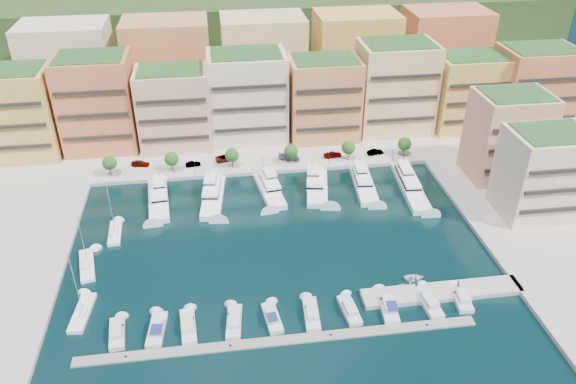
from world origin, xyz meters
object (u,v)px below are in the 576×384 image
object	(u,v)px
lamppost_1	(195,165)
cruiser_1	(157,330)
tree_1	(172,159)
car_3	(289,157)
car_1	(193,164)
car_4	(333,154)
lamppost_0	(125,169)
cruiser_5	(311,314)
sailboat_0	(82,313)
tender_2	(414,278)
cruiser_0	(117,334)
car_5	(375,152)
lamppost_4	(393,152)
cruiser_2	(188,327)
tree_0	(109,163)
yacht_4	(317,185)
yacht_5	(363,182)
car_0	(140,163)
cruiser_7	(388,307)
yacht_2	(213,194)
tree_4	(348,148)
cruiser_4	(272,318)
cruiser_8	(429,303)
yacht_3	(269,188)
cruiser_6	(350,310)
tree_2	(232,155)
sailboat_2	(115,233)
tree_3	(291,151)
person_1	(458,284)
tender_1	(401,285)
lamppost_2	(263,160)
cruiser_3	(234,322)
yacht_1	(159,198)
person_0	(417,283)
cruiser_9	(462,299)
sailboat_1	(87,266)
lamppost_3	(329,156)

from	to	relation	value
lamppost_1	cruiser_1	world-z (taller)	lamppost_1
tree_1	car_3	size ratio (longest dim) A/B	0.96
car_1	car_4	distance (m)	38.75
lamppost_0	cruiser_5	world-z (taller)	lamppost_0
sailboat_0	tender_2	world-z (taller)	sailboat_0
cruiser_0	car_5	bearing A→B (deg)	42.98
car_1	lamppost_4	bearing A→B (deg)	-101.22
cruiser_2	car_5	size ratio (longest dim) A/B	1.90
lamppost_4	sailboat_0	world-z (taller)	sailboat_0
tree_0	cruiser_5	distance (m)	72.66
tree_1	lamppost_4	size ratio (longest dim) A/B	1.35
lamppost_1	car_5	size ratio (longest dim) A/B	0.91
lamppost_1	yacht_4	distance (m)	32.72
car_4	yacht_5	bearing A→B (deg)	-166.80
sailboat_0	car_0	distance (m)	56.30
cruiser_7	tender_2	bearing A→B (deg)	44.40
yacht_2	car_0	size ratio (longest dim) A/B	4.09
tree_4	car_5	size ratio (longest dim) A/B	1.22
cruiser_4	cruiser_8	world-z (taller)	cruiser_4
yacht_3	sailboat_0	world-z (taller)	sailboat_0
tree_1	cruiser_6	xyz separation A→B (m)	(34.76, -58.09, -4.20)
cruiser_7	lamppost_1	bearing A→B (deg)	123.01
tree_2	sailboat_2	size ratio (longest dim) A/B	0.43
tree_1	cruiser_0	world-z (taller)	tree_1
tree_3	cruiser_5	size ratio (longest dim) A/B	0.65
lamppost_0	cruiser_4	size ratio (longest dim) A/B	0.52
tree_4	person_1	size ratio (longest dim) A/B	3.50
cruiser_7	tender_1	size ratio (longest dim) A/B	5.77
tree_3	cruiser_0	world-z (taller)	tree_3
yacht_5	cruiser_5	size ratio (longest dim) A/B	2.18
tender_1	cruiser_5	bearing A→B (deg)	94.57
tender_2	cruiser_8	bearing A→B (deg)	-176.02
tree_4	lamppost_2	xyz separation A→B (m)	(-24.00, -2.30, -0.92)
lamppost_0	car_3	size ratio (longest dim) A/B	0.71
lamppost_4	cruiser_3	world-z (taller)	lamppost_4
tree_1	yacht_1	size ratio (longest dim) A/B	0.29
cruiser_0	person_0	world-z (taller)	person_0
cruiser_2	cruiser_9	world-z (taller)	same
tree_2	tender_2	xyz separation A→B (m)	(34.03, -50.52, -4.32)
yacht_2	person_1	bearing A→B (deg)	-41.56
lamppost_1	tender_2	distance (m)	65.38
sailboat_1	person_1	xyz separation A→B (m)	(73.85, -17.78, 1.50)
lamppost_3	cruiser_1	xyz separation A→B (m)	(-42.99, -55.81, -3.26)
lamppost_4	cruiser_5	bearing A→B (deg)	-120.26
yacht_2	car_1	size ratio (longest dim) A/B	4.87
lamppost_0	yacht_2	size ratio (longest dim) A/B	0.21
car_0	cruiser_6	bearing A→B (deg)	-132.05
lamppost_1	cruiser_6	xyz separation A→B (m)	(28.76, -55.79, -3.28)
cruiser_8	sailboat_0	distance (m)	65.79
lamppost_4	cruiser_2	distance (m)	78.67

